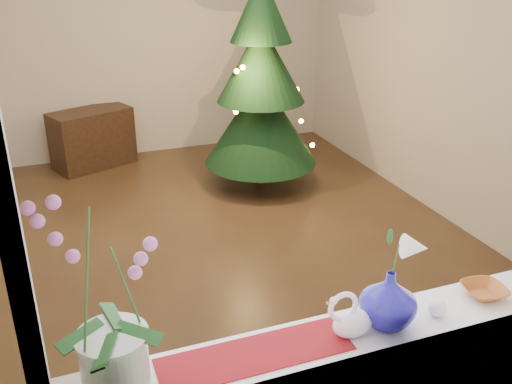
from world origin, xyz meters
TOP-DOWN VIEW (x-y plane):
  - ground at (0.00, 0.00)m, footprint 5.00×5.00m
  - wall_back at (0.00, 2.50)m, footprint 4.50×0.10m
  - wall_front at (0.00, -2.50)m, footprint 4.50×0.10m
  - wall_right at (2.25, 0.00)m, footprint 0.10×5.00m
  - windowsill at (0.00, -2.37)m, footprint 2.20×0.26m
  - window_frame at (0.00, -2.47)m, footprint 2.22×0.06m
  - runner at (-0.38, -2.37)m, footprint 0.70×0.20m
  - orchid_pot at (-0.86, -2.36)m, footprint 0.26×0.26m
  - swan at (-0.00, -2.39)m, footprint 0.23×0.12m
  - blue_vase at (0.15, -2.38)m, footprint 0.32×0.32m
  - lily at (0.15, -2.38)m, footprint 0.14×0.08m
  - paperweight at (0.36, -2.40)m, footprint 0.08×0.08m
  - amber_dish at (0.63, -2.36)m, footprint 0.17×0.17m
  - xmas_tree at (0.99, 1.14)m, footprint 1.22×1.22m
  - side_table at (-0.53, 2.25)m, footprint 0.93×0.70m

SIDE VIEW (x-z plane):
  - ground at x=0.00m, z-range 0.00..0.00m
  - side_table at x=-0.53m, z-range 0.00..0.62m
  - windowsill at x=0.00m, z-range 0.88..0.92m
  - runner at x=-0.38m, z-range 0.92..0.93m
  - amber_dish at x=0.63m, z-range 0.92..0.96m
  - paperweight at x=0.36m, z-range 0.92..0.99m
  - swan at x=0.00m, z-range 0.92..1.10m
  - xmas_tree at x=0.99m, z-range 0.00..2.04m
  - blue_vase at x=0.15m, z-range 0.92..1.18m
  - orchid_pot at x=-0.86m, z-range 0.92..1.62m
  - lily at x=0.15m, z-range 1.18..1.38m
  - wall_back at x=0.00m, z-range 0.00..2.70m
  - wall_front at x=0.00m, z-range 0.00..2.70m
  - wall_right at x=2.25m, z-range 0.00..2.70m
  - window_frame at x=0.00m, z-range 0.90..2.50m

